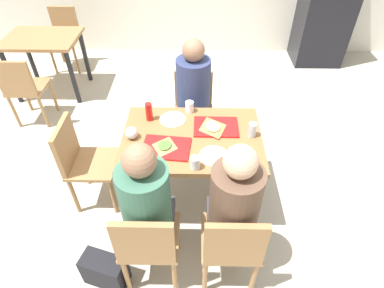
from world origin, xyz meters
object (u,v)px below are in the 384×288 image
object	(u,v)px
person_in_brown_jacket	(233,204)
foil_bundle	(132,133)
plastic_cup_a	(189,107)
background_chair_far	(65,33)
pizza_slice_a	(165,146)
soda_can	(252,130)
person_far_side	(193,94)
handbag	(105,270)
tray_red_near	(166,148)
chair_left_end	(82,159)
background_table	(44,47)
condiment_bottle	(149,112)
person_in_red	(147,203)
tray_red_far	(216,127)
plastic_cup_b	(195,163)
pizza_slice_b	(213,127)
paper_plate_center	(173,119)
main_table	(192,147)
paper_plate_near_edge	(214,156)
background_chair_near	(23,86)
chair_far_side	(193,107)
chair_near_left	(148,243)
chair_near_right	(232,244)

from	to	relation	value
person_in_brown_jacket	foil_bundle	bearing A→B (deg)	140.25
plastic_cup_a	foil_bundle	xyz separation A→B (m)	(-0.44, -0.36, 0.00)
plastic_cup_a	background_chair_far	world-z (taller)	plastic_cup_a
pizza_slice_a	soda_can	distance (m)	0.69
person_far_side	handbag	world-z (taller)	person_far_side
tray_red_near	plastic_cup_a	distance (m)	0.51
chair_left_end	person_far_side	distance (m)	1.16
chair_left_end	background_table	size ratio (longest dim) A/B	0.95
background_table	condiment_bottle	bearing A→B (deg)	-46.72
person_in_red	tray_red_far	size ratio (longest dim) A/B	3.52
person_in_brown_jacket	pizza_slice_a	size ratio (longest dim) A/B	6.57
person_in_red	tray_red_near	size ratio (longest dim) A/B	3.52
plastic_cup_b	pizza_slice_b	bearing A→B (deg)	72.53
paper_plate_center	soda_can	xyz separation A→B (m)	(0.64, -0.20, 0.06)
plastic_cup_a	background_chair_far	bearing A→B (deg)	129.79
handbag	background_chair_far	bearing A→B (deg)	110.74
tray_red_near	plastic_cup_b	xyz separation A→B (m)	(0.22, -0.20, 0.04)
chair_left_end	tray_red_far	world-z (taller)	chair_left_end
main_table	paper_plate_near_edge	size ratio (longest dim) A/B	5.03
person_in_brown_jacket	background_chair_near	world-z (taller)	person_in_brown_jacket
chair_far_side	person_in_brown_jacket	xyz separation A→B (m)	(0.28, -1.42, 0.25)
background_table	person_in_red	bearing A→B (deg)	-56.89
soda_can	condiment_bottle	xyz separation A→B (m)	(-0.83, 0.20, 0.02)
chair_near_left	tray_red_near	bearing A→B (deg)	82.63
plastic_cup_a	tray_red_near	bearing A→B (deg)	-109.17
chair_near_left	person_far_side	bearing A→B (deg)	78.99
main_table	plastic_cup_b	bearing A→B (deg)	-85.32
person_in_brown_jacket	person_in_red	bearing A→B (deg)	180.00
chair_left_end	pizza_slice_b	world-z (taller)	chair_left_end
main_table	foil_bundle	size ratio (longest dim) A/B	11.07
background_table	pizza_slice_a	bearing A→B (deg)	-49.53
handbag	condiment_bottle	bearing A→B (deg)	75.29
paper_plate_center	handbag	size ratio (longest dim) A/B	0.69
tray_red_far	background_chair_near	size ratio (longest dim) A/B	0.42
chair_far_side	pizza_slice_b	size ratio (longest dim) A/B	3.41
tray_red_far	plastic_cup_b	xyz separation A→B (m)	(-0.17, -0.46, 0.04)
person_far_side	pizza_slice_b	bearing A→B (deg)	-73.04
pizza_slice_b	handbag	xyz separation A→B (m)	(-0.79, -0.90, -0.65)
foil_bundle	person_far_side	bearing A→B (deg)	54.57
pizza_slice_a	handbag	size ratio (longest dim) A/B	0.60
chair_near_left	pizza_slice_a	distance (m)	0.71
paper_plate_near_edge	handbag	size ratio (longest dim) A/B	0.69
paper_plate_near_edge	background_chair_far	xyz separation A→B (m)	(-2.08, 2.82, -0.26)
chair_near_right	pizza_slice_b	distance (m)	0.93
background_chair_far	person_in_brown_jacket	bearing A→B (deg)	-55.97
paper_plate_near_edge	person_in_brown_jacket	bearing A→B (deg)	-75.31
person_far_side	foil_bundle	size ratio (longest dim) A/B	12.68
chair_left_end	person_in_brown_jacket	world-z (taller)	person_in_brown_jacket
chair_near_right	paper_plate_near_edge	size ratio (longest dim) A/B	3.90
person_in_red	pizza_slice_a	bearing A→B (deg)	81.74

